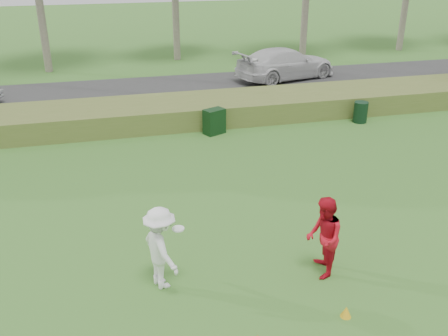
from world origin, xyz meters
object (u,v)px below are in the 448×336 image
object	(u,v)px
player_white	(161,248)
trash_bin	(361,112)
cone_yellow	(346,312)
utility_cabinet	(214,121)
car_right	(286,64)
player_red	(324,238)

from	to	relation	value
player_white	trash_bin	world-z (taller)	player_white
cone_yellow	utility_cabinet	bearing A→B (deg)	90.77
player_white	car_right	xyz separation A→B (m)	(9.19, 16.76, -0.06)
car_right	player_white	bearing A→B (deg)	135.40
utility_cabinet	trash_bin	bearing A→B (deg)	-26.23
player_red	trash_bin	xyz separation A→B (m)	(6.10, 9.56, -0.52)
cone_yellow	utility_cabinet	xyz separation A→B (m)	(-0.15, 11.20, 0.38)
cone_yellow	trash_bin	distance (m)	12.68
cone_yellow	utility_cabinet	world-z (taller)	utility_cabinet
utility_cabinet	cone_yellow	bearing A→B (deg)	-114.10
trash_bin	cone_yellow	bearing A→B (deg)	-119.34
player_white	trash_bin	size ratio (longest dim) A/B	2.18
player_red	car_right	world-z (taller)	player_red
utility_cabinet	car_right	world-z (taller)	car_right
player_white	cone_yellow	world-z (taller)	player_white
player_red	utility_cabinet	world-z (taller)	player_red
utility_cabinet	car_right	size ratio (longest dim) A/B	0.17
player_white	cone_yellow	bearing A→B (deg)	-139.06
player_red	trash_bin	distance (m)	11.35
car_right	trash_bin	bearing A→B (deg)	168.00
trash_bin	player_red	bearing A→B (deg)	-122.55
player_red	car_right	distance (m)	18.12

